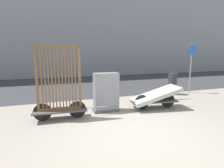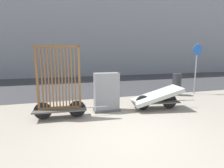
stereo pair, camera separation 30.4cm
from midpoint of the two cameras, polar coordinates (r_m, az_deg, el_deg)
name	(u,v)px [view 2 (the right image)]	position (r m, az deg, el deg)	size (l,w,h in m)	color
ground_plane	(132,137)	(4.48, 8.48, -16.67)	(60.00, 60.00, 0.00)	gray
road_strip	(88,84)	(11.79, -7.27, -0.01)	(56.00, 8.01, 0.01)	#38383A
bike_cart_with_bedframe	(60,93)	(5.55, -15.23, -2.71)	(2.30, 0.67, 2.24)	#4C4742
bike_cart_with_mattress	(157,97)	(6.56, 15.67, -4.10)	(2.40, 1.05, 0.83)	#4C4742
utility_cabinet	(107,93)	(6.09, -0.37, -3.09)	(0.91, 0.44, 1.35)	#4C4C4C
trash_bin	(177,82)	(9.08, 21.31, 0.72)	(0.42, 0.42, 1.06)	gray
sign_post	(196,62)	(9.65, 26.68, 6.45)	(0.52, 0.06, 2.50)	gray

